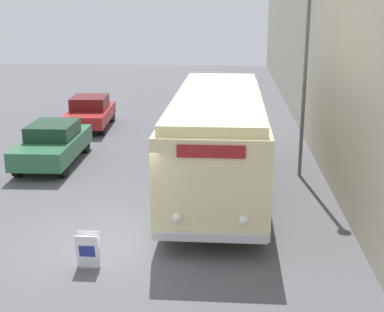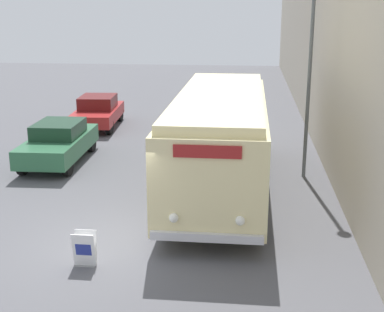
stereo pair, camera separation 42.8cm
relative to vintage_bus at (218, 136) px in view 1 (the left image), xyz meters
name	(u,v)px [view 1 (the left image)]	position (x,y,z in m)	size (l,w,h in m)	color
ground_plane	(112,245)	(-2.39, -4.28, -1.72)	(80.00, 80.00, 0.00)	#56565B
building_wall_right	(316,66)	(3.72, 5.72, 1.55)	(0.30, 60.00, 6.55)	#B2A893
vintage_bus	(218,136)	(0.00, 0.00, 0.00)	(2.70, 9.92, 3.05)	black
sign_board	(88,251)	(-2.66, -5.45, -1.33)	(0.51, 0.31, 0.80)	gray
streetlamp	(307,32)	(2.76, 1.60, 3.03)	(0.36, 0.36, 7.50)	#595E60
parked_car_near	(53,143)	(-6.03, 2.36, -0.96)	(1.97, 4.57, 1.49)	black
parked_car_mid	(90,112)	(-6.23, 8.21, -0.96)	(2.16, 4.34, 1.48)	black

